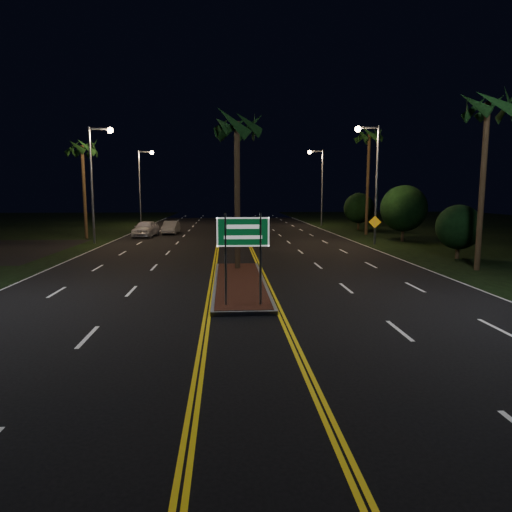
{
  "coord_description": "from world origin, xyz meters",
  "views": [
    {
      "loc": [
        -0.58,
        -12.69,
        4.05
      ],
      "look_at": [
        0.43,
        2.57,
        1.9
      ],
      "focal_mm": 32.0,
      "sensor_mm": 36.0,
      "label": 1
    }
  ],
  "objects": [
    {
      "name": "median_island",
      "position": [
        0.0,
        7.0,
        0.08
      ],
      "size": [
        2.25,
        10.25,
        0.17
      ],
      "color": "gray",
      "rests_on": "ground"
    },
    {
      "name": "streetlight_right_far",
      "position": [
        10.61,
        42.0,
        5.66
      ],
      "size": [
        1.91,
        0.44,
        9.0
      ],
      "color": "gray",
      "rests_on": "ground"
    },
    {
      "name": "shrub_mid",
      "position": [
        14.0,
        24.0,
        2.73
      ],
      "size": [
        3.78,
        3.78,
        4.62
      ],
      "color": "#382819",
      "rests_on": "ground"
    },
    {
      "name": "palm_right_far",
      "position": [
        12.8,
        30.0,
        9.14
      ],
      "size": [
        2.4,
        2.4,
        10.3
      ],
      "color": "#382819",
      "rests_on": "ground"
    },
    {
      "name": "palm_left_far",
      "position": [
        -12.8,
        28.0,
        7.75
      ],
      "size": [
        2.4,
        2.4,
        8.8
      ],
      "color": "#382819",
      "rests_on": "ground"
    },
    {
      "name": "highway_sign",
      "position": [
        0.0,
        2.8,
        2.4
      ],
      "size": [
        1.8,
        0.08,
        3.2
      ],
      "color": "gray",
      "rests_on": "ground"
    },
    {
      "name": "palm_right_near",
      "position": [
        12.5,
        10.0,
        8.21
      ],
      "size": [
        2.4,
        2.4,
        9.3
      ],
      "color": "#382819",
      "rests_on": "ground"
    },
    {
      "name": "car_far",
      "position": [
        -5.99,
        32.45,
        0.72
      ],
      "size": [
        2.04,
        4.41,
        1.44
      ],
      "primitive_type": "imported",
      "rotation": [
        0.0,
        0.0,
        -0.04
      ],
      "color": "#B0B3BA",
      "rests_on": "ground"
    },
    {
      "name": "shrub_near",
      "position": [
        13.5,
        14.0,
        1.95
      ],
      "size": [
        2.7,
        2.7,
        3.3
      ],
      "color": "#382819",
      "rests_on": "ground"
    },
    {
      "name": "ground",
      "position": [
        0.0,
        0.0,
        0.0
      ],
      "size": [
        120.0,
        120.0,
        0.0
      ],
      "primitive_type": "plane",
      "color": "black",
      "rests_on": "ground"
    },
    {
      "name": "warning_sign",
      "position": [
        10.8,
        21.52,
        1.44
      ],
      "size": [
        0.87,
        0.41,
        2.25
      ],
      "rotation": [
        0.0,
        0.0,
        -0.42
      ],
      "color": "gray",
      "rests_on": "ground"
    },
    {
      "name": "shrub_far",
      "position": [
        13.8,
        36.0,
        2.34
      ],
      "size": [
        3.24,
        3.24,
        3.96
      ],
      "color": "#382819",
      "rests_on": "ground"
    },
    {
      "name": "streetlight_right_mid",
      "position": [
        10.61,
        22.0,
        5.66
      ],
      "size": [
        1.91,
        0.44,
        9.0
      ],
      "color": "gray",
      "rests_on": "ground"
    },
    {
      "name": "car_near",
      "position": [
        -7.95,
        29.64,
        0.86
      ],
      "size": [
        2.72,
        5.38,
        1.73
      ],
      "primitive_type": "imported",
      "rotation": [
        0.0,
        0.0,
        -0.1
      ],
      "color": "white",
      "rests_on": "ground"
    },
    {
      "name": "streetlight_left_far",
      "position": [
        -10.61,
        44.0,
        5.66
      ],
      "size": [
        1.91,
        0.44,
        9.0
      ],
      "color": "gray",
      "rests_on": "ground"
    },
    {
      "name": "palm_median",
      "position": [
        0.0,
        10.5,
        7.28
      ],
      "size": [
        2.4,
        2.4,
        8.3
      ],
      "color": "#382819",
      "rests_on": "ground"
    },
    {
      "name": "streetlight_left_mid",
      "position": [
        -10.61,
        24.0,
        5.66
      ],
      "size": [
        1.91,
        0.44,
        9.0
      ],
      "color": "gray",
      "rests_on": "ground"
    }
  ]
}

